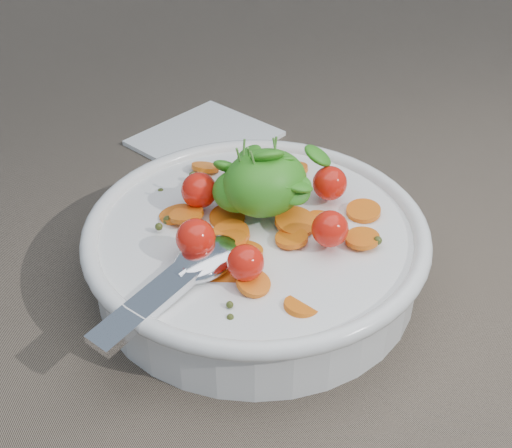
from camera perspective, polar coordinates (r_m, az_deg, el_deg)
ground at (r=0.60m, az=0.61°, el=-4.23°), size 6.00×6.00×0.00m
bowl at (r=0.57m, az=-0.02°, el=-1.89°), size 0.32×0.30×0.13m
napkin at (r=0.81m, az=-4.55°, el=7.62°), size 0.18×0.17×0.01m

